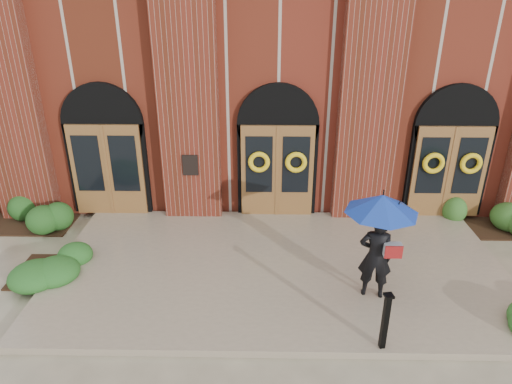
{
  "coord_description": "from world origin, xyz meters",
  "views": [
    {
      "loc": [
        -0.36,
        -8.48,
        5.85
      ],
      "look_at": [
        -0.53,
        1.0,
        1.57
      ],
      "focal_mm": 32.0,
      "sensor_mm": 36.0,
      "label": 1
    }
  ],
  "objects_px": {
    "metal_post": "(385,320)",
    "hedge_wall_right": "(497,218)",
    "hedge_wall_left": "(15,214)",
    "man_with_umbrella": "(379,227)"
  },
  "relations": [
    {
      "from": "man_with_umbrella",
      "to": "hedge_wall_left",
      "type": "xyz_separation_m",
      "value": [
        -8.81,
        3.06,
        -1.36
      ]
    },
    {
      "from": "hedge_wall_left",
      "to": "metal_post",
      "type": "bearing_deg",
      "value": -27.67
    },
    {
      "from": "metal_post",
      "to": "hedge_wall_right",
      "type": "bearing_deg",
      "value": 48.3
    },
    {
      "from": "man_with_umbrella",
      "to": "hedge_wall_right",
      "type": "xyz_separation_m",
      "value": [
        3.92,
        3.06,
        -1.36
      ]
    },
    {
      "from": "man_with_umbrella",
      "to": "hedge_wall_right",
      "type": "relative_size",
      "value": 0.83
    },
    {
      "from": "hedge_wall_left",
      "to": "hedge_wall_right",
      "type": "bearing_deg",
      "value": 0.0
    },
    {
      "from": "man_with_umbrella",
      "to": "metal_post",
      "type": "bearing_deg",
      "value": 95.62
    },
    {
      "from": "metal_post",
      "to": "hedge_wall_left",
      "type": "xyz_separation_m",
      "value": [
        -8.68,
        4.55,
        -0.39
      ]
    },
    {
      "from": "man_with_umbrella",
      "to": "metal_post",
      "type": "relative_size",
      "value": 2.01
    },
    {
      "from": "hedge_wall_left",
      "to": "hedge_wall_right",
      "type": "relative_size",
      "value": 1.01
    }
  ]
}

